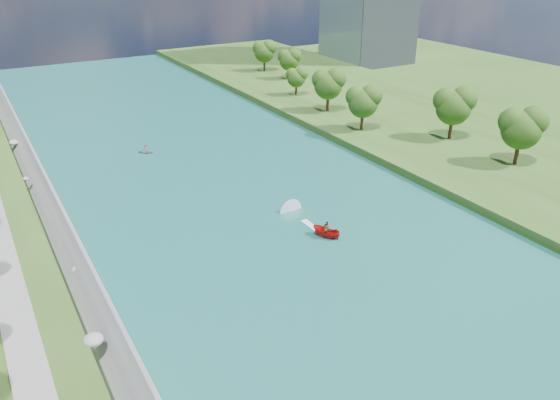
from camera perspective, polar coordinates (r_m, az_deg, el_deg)
ground at (r=66.35m, az=3.87°, el=-6.89°), size 260.00×260.00×0.00m
river_water at (r=81.48m, az=-3.98°, el=-0.35°), size 55.00×240.00×0.10m
berm_east at (r=110.52m, az=19.71°, el=5.65°), size 44.00×240.00×1.50m
riprap_bank at (r=73.65m, az=-22.04°, el=-3.74°), size 4.54×236.00×4.37m
trees_east at (r=110.85m, az=12.35°, el=9.93°), size 17.97×139.23×11.66m
motorboat at (r=73.32m, az=4.09°, el=-2.85°), size 3.60×18.86×2.19m
raft at (r=103.64m, az=-13.81°, el=4.98°), size 3.27×3.19×1.56m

